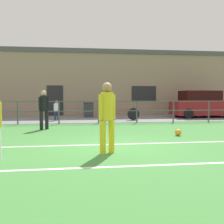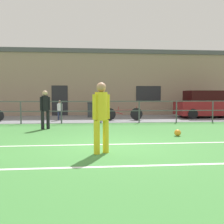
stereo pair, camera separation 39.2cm
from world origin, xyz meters
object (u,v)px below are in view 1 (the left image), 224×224
at_px(player_winger, 107,113).
at_px(player_goalkeeper, 44,107).
at_px(soccer_ball_match, 178,132).
at_px(trash_bin_0, 88,110).
at_px(spectator_child, 56,109).
at_px(parked_car_red, 202,105).
at_px(bicycle_parked_0, 120,114).

bearing_deg(player_winger, player_goalkeeper, -94.17).
height_order(player_winger, soccer_ball_match, player_winger).
bearing_deg(trash_bin_0, player_winger, -89.84).
height_order(spectator_child, trash_bin_0, spectator_child).
bearing_deg(spectator_child, soccer_ball_match, 140.23).
xyz_separation_m(parked_car_red, bicycle_parked_0, (-5.56, -1.36, -0.44)).
relative_size(soccer_ball_match, bicycle_parked_0, 0.11).
bearing_deg(parked_car_red, soccer_ball_match, -122.21).
relative_size(soccer_ball_match, spectator_child, 0.21).
relative_size(bicycle_parked_0, trash_bin_0, 2.34).
xyz_separation_m(player_goalkeeper, bicycle_parked_0, (3.80, 3.22, -0.56)).
distance_m(player_goalkeeper, soccer_ball_match, 5.57).
bearing_deg(player_goalkeeper, bicycle_parked_0, 8.47).
distance_m(player_goalkeeper, spectator_child, 3.69).
relative_size(player_winger, parked_car_red, 0.46).
bearing_deg(bicycle_parked_0, parked_car_red, 13.75).
bearing_deg(spectator_child, parked_car_red, -162.47).
distance_m(spectator_child, bicycle_parked_0, 3.61).
height_order(player_goalkeeper, trash_bin_0, player_goalkeeper).
xyz_separation_m(player_goalkeeper, soccer_ball_match, (4.99, -2.35, -0.82)).
height_order(player_goalkeeper, parked_car_red, parked_car_red).
xyz_separation_m(spectator_child, bicycle_parked_0, (3.57, -0.46, -0.28)).
bearing_deg(player_goalkeeper, player_winger, -97.74).
height_order(bicycle_parked_0, trash_bin_0, trash_bin_0).
height_order(player_winger, parked_car_red, player_winger).
xyz_separation_m(player_goalkeeper, spectator_child, (0.23, 3.67, -0.28)).
xyz_separation_m(spectator_child, parked_car_red, (9.13, 0.90, 0.16)).
relative_size(player_goalkeeper, bicycle_parked_0, 0.74).
height_order(player_goalkeeper, bicycle_parked_0, player_goalkeeper).
xyz_separation_m(soccer_ball_match, bicycle_parked_0, (-1.19, 5.56, 0.26)).
bearing_deg(player_goalkeeper, trash_bin_0, 37.38).
bearing_deg(player_winger, parked_car_red, -155.85).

